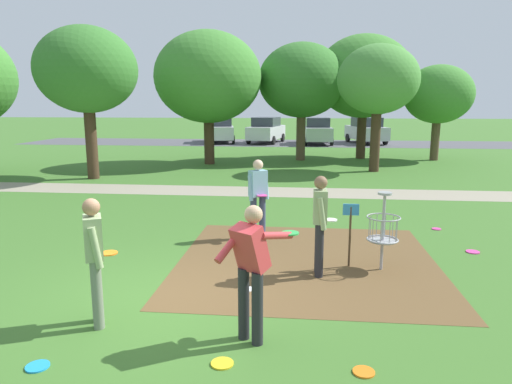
% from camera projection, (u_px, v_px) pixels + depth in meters
% --- Properties ---
extents(ground_plane, '(160.00, 160.00, 0.00)m').
position_uv_depth(ground_plane, '(158.00, 303.00, 6.81)').
color(ground_plane, '#3D6B28').
extents(dirt_tee_pad, '(4.72, 4.68, 0.01)m').
position_uv_depth(dirt_tee_pad, '(307.00, 261.00, 8.57)').
color(dirt_tee_pad, brown).
rests_on(dirt_tee_pad, ground).
extents(disc_golf_basket, '(0.98, 0.58, 1.39)m').
position_uv_depth(disc_golf_basket, '(379.00, 228.00, 8.03)').
color(disc_golf_basket, '#9E9EA3').
rests_on(disc_golf_basket, ground).
extents(player_foreground_watching, '(0.40, 0.47, 1.71)m').
position_uv_depth(player_foreground_watching, '(320.00, 220.00, 7.74)').
color(player_foreground_watching, '#232328').
rests_on(player_foreground_watching, ground).
extents(player_throwing, '(0.98, 0.77, 1.71)m').
position_uv_depth(player_throwing, '(251.00, 265.00, 5.54)').
color(player_throwing, '#232328').
rests_on(player_throwing, ground).
extents(player_waiting_left, '(0.45, 0.49, 1.71)m').
position_uv_depth(player_waiting_left, '(95.00, 255.00, 5.96)').
color(player_waiting_left, slate).
rests_on(player_waiting_left, ground).
extents(player_waiting_right, '(0.48, 0.45, 1.71)m').
position_uv_depth(player_waiting_right, '(258.00, 194.00, 9.89)').
color(player_waiting_right, '#384260').
rests_on(player_waiting_right, ground).
extents(frisbee_near_basket, '(0.23, 0.23, 0.02)m').
position_uv_depth(frisbee_near_basket, '(246.00, 289.00, 7.27)').
color(frisbee_near_basket, white).
rests_on(frisbee_near_basket, ground).
extents(frisbee_by_tee, '(0.26, 0.26, 0.02)m').
position_uv_depth(frisbee_by_tee, '(473.00, 252.00, 9.09)').
color(frisbee_by_tee, '#E53D99').
rests_on(frisbee_by_tee, ground).
extents(frisbee_mid_grass, '(0.24, 0.24, 0.02)m').
position_uv_depth(frisbee_mid_grass, '(364.00, 372.00, 5.04)').
color(frisbee_mid_grass, orange).
rests_on(frisbee_mid_grass, ground).
extents(frisbee_far_left, '(0.26, 0.26, 0.02)m').
position_uv_depth(frisbee_far_left, '(222.00, 363.00, 5.21)').
color(frisbee_far_left, gold).
rests_on(frisbee_far_left, ground).
extents(frisbee_far_right, '(0.26, 0.26, 0.02)m').
position_uv_depth(frisbee_far_right, '(38.00, 366.00, 5.15)').
color(frisbee_far_right, '#1E93DB').
rests_on(frisbee_far_right, ground).
extents(frisbee_scattered_a, '(0.21, 0.21, 0.02)m').
position_uv_depth(frisbee_scattered_a, '(436.00, 229.00, 10.73)').
color(frisbee_scattered_a, '#E53D99').
rests_on(frisbee_scattered_a, ground).
extents(frisbee_scattered_b, '(0.24, 0.24, 0.02)m').
position_uv_depth(frisbee_scattered_b, '(254.00, 218.00, 11.72)').
color(frisbee_scattered_b, '#1E93DB').
rests_on(frisbee_scattered_b, ground).
extents(tree_near_left, '(3.38, 3.38, 4.72)m').
position_uv_depth(tree_near_left, '(438.00, 95.00, 22.92)').
color(tree_near_left, brown).
rests_on(tree_near_left, ground).
extents(tree_near_right, '(4.94, 4.94, 6.14)m').
position_uv_depth(tree_near_right, '(208.00, 77.00, 21.34)').
color(tree_near_right, '#422D1E').
rests_on(tree_near_right, ground).
extents(tree_mid_left, '(4.91, 4.91, 6.27)m').
position_uv_depth(tree_mid_left, '(364.00, 77.00, 23.53)').
color(tree_mid_left, '#422D1E').
rests_on(tree_mid_left, ground).
extents(tree_mid_center, '(4.30, 4.30, 5.79)m').
position_uv_depth(tree_mid_center, '(302.00, 81.00, 22.83)').
color(tree_mid_center, brown).
rests_on(tree_mid_center, ground).
extents(tree_mid_right, '(3.35, 3.35, 5.25)m').
position_uv_depth(tree_mid_right, '(378.00, 80.00, 19.01)').
color(tree_mid_right, '#422D1E').
rests_on(tree_mid_right, ground).
extents(tree_far_left, '(3.73, 3.73, 5.67)m').
position_uv_depth(tree_far_left, '(87.00, 70.00, 17.10)').
color(tree_far_left, '#422D1E').
rests_on(tree_far_left, ground).
extents(parking_lot_strip, '(36.00, 6.00, 0.01)m').
position_uv_depth(parking_lot_strip, '(274.00, 143.00, 33.42)').
color(parking_lot_strip, '#4C4C51').
rests_on(parking_lot_strip, ground).
extents(parked_car_leftmost, '(2.56, 4.46, 1.84)m').
position_uv_depth(parked_car_leftmost, '(220.00, 130.00, 33.67)').
color(parked_car_leftmost, silver).
rests_on(parked_car_leftmost, ground).
extents(parked_car_center_left, '(2.62, 4.48, 1.84)m').
position_uv_depth(parked_car_center_left, '(266.00, 130.00, 33.37)').
color(parked_car_center_left, silver).
rests_on(parked_car_center_left, ground).
extents(parked_car_center_right, '(2.21, 4.32, 1.84)m').
position_uv_depth(parked_car_center_right, '(317.00, 131.00, 32.49)').
color(parked_car_center_right, '#B2B7BC').
rests_on(parked_car_center_right, ground).
extents(parked_car_rightmost, '(2.75, 4.51, 1.84)m').
position_uv_depth(parked_car_rightmost, '(366.00, 130.00, 32.95)').
color(parked_car_rightmost, '#B2B7BC').
rests_on(parked_car_rightmost, ground).
extents(gravel_path, '(40.00, 1.71, 0.00)m').
position_uv_depth(gravel_path, '(239.00, 191.00, 15.32)').
color(gravel_path, gray).
rests_on(gravel_path, ground).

